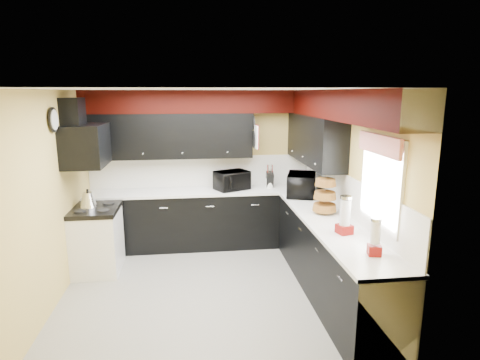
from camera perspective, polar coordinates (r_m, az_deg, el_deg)
The scene contains 35 objects.
ground at distance 5.35m, azimuth -4.59°, elevation -15.15°, with size 3.60×3.60×0.00m, color gray.
wall_back at distance 6.66m, azimuth -5.48°, elevation 1.78°, with size 3.60×0.06×2.50m, color #E0C666.
wall_right at distance 5.28m, azimuth 15.08°, elevation -1.40°, with size 0.06×3.60×2.50m, color #E0C666.
wall_left at distance 5.16m, azimuth -25.26°, elevation -2.49°, with size 0.06×3.60×2.50m, color #E0C666.
ceiling at distance 4.75m, azimuth -5.13°, elevation 12.72°, with size 3.60×3.60×0.06m, color white.
cab_back at distance 6.56m, azimuth -5.26°, elevation -5.59°, with size 3.60×0.60×0.90m, color black.
cab_right at distance 5.16m, azimuth 12.69°, elevation -10.97°, with size 0.60×3.00×0.90m, color black.
counter_back at distance 6.43m, azimuth -5.34°, elevation -1.60°, with size 3.62×0.64×0.04m, color white.
counter_right at distance 4.99m, azimuth 12.94°, elevation -6.01°, with size 0.64×3.02×0.04m, color white.
splash_back at distance 6.66m, azimuth -5.47°, elevation 1.25°, with size 3.60×0.02×0.50m, color white.
splash_right at distance 5.29m, azimuth 14.94°, elevation -2.03°, with size 0.02×3.60×0.50m, color white.
upper_back at distance 6.41m, azimuth -10.03°, elevation 6.21°, with size 2.60×0.35×0.70m, color black.
upper_right at distance 5.96m, azimuth 10.57°, elevation 5.73°, with size 0.35×1.80×0.70m, color black.
soffit_back at distance 6.37m, azimuth -5.64°, elevation 11.03°, with size 3.60×0.36×0.35m, color black.
soffit_right at distance 4.90m, azimuth 14.60°, elevation 10.32°, with size 0.36×3.24×0.35m, color black.
stove at distance 6.01m, azimuth -19.61°, elevation -8.21°, with size 0.60×0.75×0.86m, color white.
cooktop at distance 5.87m, azimuth -19.93°, elevation -3.99°, with size 0.62×0.77×0.06m, color black.
hood at distance 5.70m, azimuth -21.08°, elevation 4.62°, with size 0.50×0.78×0.55m, color black.
hood_duct at distance 5.70m, azimuth -22.69°, elevation 8.74°, with size 0.24×0.40×0.40m, color black.
window at distance 4.41m, azimuth 19.46°, elevation -0.36°, with size 0.03×0.86×0.96m, color white, non-canonical shape.
valance at distance 4.32m, azimuth 19.19°, elevation 4.81°, with size 0.04×0.88×0.20m, color red.
pan_top at distance 6.39m, azimuth 1.89°, elevation 8.17°, with size 0.03×0.22×0.40m, color black, non-canonical shape.
pan_mid at distance 6.28m, azimuth 2.06°, elevation 5.81°, with size 0.03×0.28×0.46m, color black, non-canonical shape.
pan_low at distance 6.54m, azimuth 1.70°, elevation 5.80°, with size 0.03×0.24×0.42m, color black, non-canonical shape.
cut_board at distance 6.16m, azimuth 2.33°, elevation 6.14°, with size 0.03×0.26×0.35m, color white.
baskets at distance 5.24m, azimuth 11.99°, elevation -2.12°, with size 0.27×0.27×0.50m, color brown, non-canonical shape.
clock at distance 5.25m, azimuth -25.03°, elevation 7.76°, with size 0.03×0.30×0.30m, color black, non-canonical shape.
deco_plate at distance 4.81m, azimuth 16.98°, elevation 9.25°, with size 0.03×0.24×0.24m, color white, non-canonical shape.
toaster_oven at distance 6.42m, azimuth -1.12°, elevation -0.05°, with size 0.51×0.42×0.30m, color black.
microwave at distance 6.10m, azimuth 8.75°, elevation -0.66°, with size 0.60×0.41×0.33m, color black.
utensil_crock at distance 6.58m, azimuth 4.25°, elevation -0.43°, with size 0.14×0.14×0.15m, color white.
knife_block at distance 6.57m, azimuth 4.25°, elevation 0.02°, with size 0.11×0.16×0.25m, color black.
kettle at distance 5.90m, azimuth -20.79°, elevation -2.63°, with size 0.23×0.23×0.20m, color silver, non-canonical shape.
dispenser_a at distance 4.55m, azimuth 14.71°, elevation -4.96°, with size 0.15×0.15×0.41m, color #6D0005, non-canonical shape.
dispenser_b at distance 4.06m, azimuth 18.66°, elevation -7.94°, with size 0.12×0.12×0.33m, color #5D0804, non-canonical shape.
Camera 1 is at (-0.17, -4.74, 2.47)m, focal length 30.00 mm.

